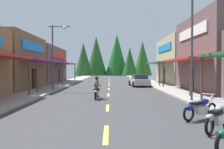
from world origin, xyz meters
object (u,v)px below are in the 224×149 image
object	(u,v)px
streetlamp_right	(188,32)
motorcycle_parked_right_2	(218,117)
motorcycle_parked_right_3	(200,108)
rider_cruising_lead	(97,89)
streetlamp_left	(56,48)
parked_car_curbside	(139,81)

from	to	relation	value
streetlamp_right	motorcycle_parked_right_2	world-z (taller)	streetlamp_right
motorcycle_parked_right_2	motorcycle_parked_right_3	world-z (taller)	same
motorcycle_parked_right_3	rider_cruising_lead	distance (m)	8.54
streetlamp_left	parked_car_curbside	size ratio (longest dim) A/B	1.38
motorcycle_parked_right_2	rider_cruising_lead	size ratio (longest dim) A/B	0.77
motorcycle_parked_right_2	rider_cruising_lead	distance (m)	10.19
streetlamp_left	streetlamp_right	bearing A→B (deg)	-38.98
streetlamp_right	motorcycle_parked_right_3	xyz separation A→B (m)	(-1.10, -5.42, -3.89)
motorcycle_parked_right_2	motorcycle_parked_right_3	distance (m)	1.95
parked_car_curbside	streetlamp_left	bearing A→B (deg)	123.49
streetlamp_left	streetlamp_right	xyz separation A→B (m)	(9.82, -7.95, 0.40)
motorcycle_parked_right_2	motorcycle_parked_right_3	bearing A→B (deg)	39.20
streetlamp_left	motorcycle_parked_right_2	bearing A→B (deg)	-60.65
motorcycle_parked_right_3	rider_cruising_lead	xyz separation A→B (m)	(-4.60, 7.20, 0.17)
motorcycle_parked_right_2	rider_cruising_lead	xyz separation A→B (m)	(-4.49, 9.15, 0.17)
parked_car_curbside	rider_cruising_lead	bearing A→B (deg)	156.97
streetlamp_left	rider_cruising_lead	distance (m)	8.13
streetlamp_left	streetlamp_right	size ratio (longest dim) A/B	0.89
motorcycle_parked_right_2	parked_car_curbside	world-z (taller)	parked_car_curbside
streetlamp_left	streetlamp_right	distance (m)	12.64
streetlamp_right	motorcycle_parked_right_2	xyz separation A→B (m)	(-1.21, -7.37, -3.89)
streetlamp_left	motorcycle_parked_right_2	world-z (taller)	streetlamp_left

